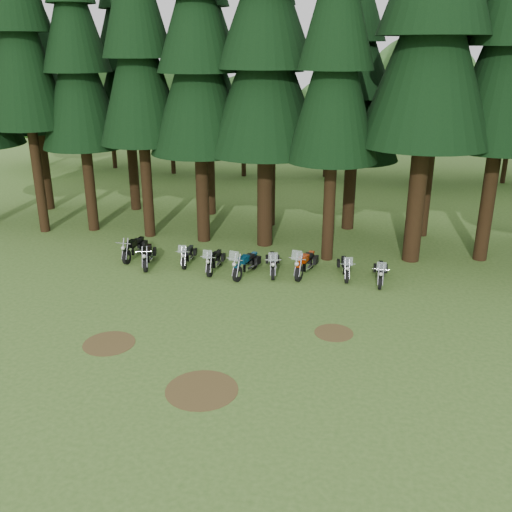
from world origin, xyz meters
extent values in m
plane|color=#3E6224|center=(0.00, 0.00, 0.00)|extent=(120.00, 120.00, 0.00)
cylinder|color=#322010|center=(-12.29, 8.98, 3.39)|extent=(0.52, 0.52, 6.77)
cone|color=black|center=(-12.29, 8.98, 9.88)|extent=(3.92, 3.92, 8.47)
cylinder|color=#322010|center=(-9.78, 9.82, 2.76)|extent=(0.58, 0.58, 5.53)
cone|color=black|center=(-9.78, 9.82, 8.06)|extent=(4.32, 4.32, 6.91)
cone|color=black|center=(-9.78, 9.82, 11.32)|extent=(3.46, 3.46, 5.83)
cylinder|color=#322010|center=(-6.29, 9.51, 2.99)|extent=(0.58, 0.58, 5.99)
cone|color=black|center=(-6.29, 9.51, 8.73)|extent=(4.32, 4.32, 7.49)
cylinder|color=#322010|center=(-3.21, 9.40, 2.78)|extent=(0.66, 0.66, 5.57)
cone|color=black|center=(-3.21, 9.40, 8.12)|extent=(4.95, 4.95, 6.96)
cone|color=black|center=(-3.21, 9.40, 11.40)|extent=(3.96, 3.96, 5.87)
cylinder|color=#322010|center=(0.07, 9.44, 2.85)|extent=(0.77, 0.77, 5.70)
cone|color=black|center=(0.07, 9.44, 8.31)|extent=(5.81, 5.81, 7.12)
cylinder|color=#322010|center=(3.43, 8.02, 2.85)|extent=(0.55, 0.55, 5.71)
cone|color=black|center=(3.43, 8.02, 8.32)|extent=(4.15, 4.15, 7.14)
cylinder|color=#322010|center=(7.37, 8.76, 3.31)|extent=(0.80, 0.80, 6.62)
cone|color=black|center=(7.37, 8.76, 9.65)|extent=(5.98, 5.98, 8.27)
cylinder|color=#322010|center=(10.62, 9.61, 3.17)|extent=(0.64, 0.64, 6.35)
cone|color=black|center=(10.62, 9.61, 9.26)|extent=(4.79, 4.79, 7.93)
cylinder|color=#322010|center=(-14.68, 13.25, 2.93)|extent=(0.67, 0.67, 5.87)
cone|color=black|center=(-14.68, 13.25, 8.55)|extent=(5.00, 5.00, 7.33)
cone|color=black|center=(-14.68, 13.25, 12.02)|extent=(4.00, 4.00, 6.19)
cylinder|color=#322010|center=(-9.26, 14.35, 2.76)|extent=(0.60, 0.60, 5.53)
cone|color=black|center=(-9.26, 14.35, 8.06)|extent=(4.52, 4.52, 6.91)
cone|color=black|center=(-9.26, 14.35, 11.32)|extent=(3.62, 3.62, 5.83)
cylinder|color=#322010|center=(-4.38, 14.40, 2.78)|extent=(0.65, 0.65, 5.55)
cone|color=black|center=(-4.38, 14.40, 8.10)|extent=(4.85, 4.85, 6.94)
cone|color=black|center=(-4.38, 14.40, 11.38)|extent=(3.88, 3.88, 5.86)
cylinder|color=#322010|center=(-0.37, 12.94, 2.76)|extent=(0.58, 0.58, 5.52)
cone|color=black|center=(-0.37, 12.94, 8.05)|extent=(4.35, 4.35, 6.90)
cone|color=black|center=(-0.37, 12.94, 11.31)|extent=(3.48, 3.48, 5.83)
cylinder|color=#322010|center=(4.04, 13.25, 2.35)|extent=(0.66, 0.66, 4.70)
cone|color=black|center=(4.04, 13.25, 6.85)|extent=(4.94, 4.94, 5.87)
cone|color=black|center=(4.04, 13.25, 9.62)|extent=(3.95, 3.95, 4.96)
cylinder|color=#322010|center=(8.07, 12.86, 2.78)|extent=(0.53, 0.53, 5.56)
cone|color=black|center=(8.07, 12.86, 8.11)|extent=(3.94, 3.94, 6.95)
cone|color=black|center=(8.07, 12.86, 11.40)|extent=(3.15, 3.15, 5.87)
cylinder|color=#322010|center=(-22.46, 25.50, 1.67)|extent=(0.36, 0.36, 3.33)
sphere|color=#2F6324|center=(-22.46, 25.50, 6.11)|extent=(7.78, 7.78, 7.78)
sphere|color=#2F6324|center=(-21.12, 24.61, 5.33)|extent=(5.55, 5.55, 5.55)
cylinder|color=#322010|center=(-16.34, 26.00, 1.65)|extent=(0.36, 0.36, 3.29)
sphere|color=#2F6324|center=(-16.34, 26.00, 6.04)|extent=(7.69, 7.69, 7.69)
sphere|color=#2F6324|center=(-15.02, 25.12, 5.27)|extent=(5.49, 5.49, 5.49)
cylinder|color=#322010|center=(-10.73, 24.98, 1.40)|extent=(0.36, 0.36, 2.80)
sphere|color=#2F6324|center=(-10.73, 24.98, 5.13)|extent=(6.53, 6.53, 6.53)
sphere|color=#2F6324|center=(-9.61, 24.23, 4.48)|extent=(4.67, 4.67, 4.67)
cylinder|color=#322010|center=(-4.99, 25.31, 1.27)|extent=(0.36, 0.36, 2.55)
sphere|color=#2F6324|center=(-4.99, 25.31, 4.67)|extent=(5.95, 5.95, 5.95)
sphere|color=#2F6324|center=(-3.97, 24.63, 4.08)|extent=(4.25, 4.25, 4.25)
cylinder|color=#322010|center=(1.32, 26.50, 1.23)|extent=(0.36, 0.36, 2.47)
sphere|color=#2F6324|center=(1.32, 26.50, 4.53)|extent=(5.76, 5.76, 5.76)
sphere|color=#2F6324|center=(2.30, 25.84, 3.95)|extent=(4.12, 4.12, 4.12)
cylinder|color=#322010|center=(7.92, 25.96, 1.76)|extent=(0.36, 0.36, 3.52)
sphere|color=#2F6324|center=(7.92, 25.96, 6.45)|extent=(8.21, 8.21, 8.21)
sphere|color=#2F6324|center=(9.33, 25.02, 5.63)|extent=(5.87, 5.87, 5.87)
cylinder|color=#322010|center=(14.54, 27.22, 1.47)|extent=(0.36, 0.36, 2.94)
cylinder|color=#4C3D1E|center=(-3.00, -2.00, 0.01)|extent=(1.80, 1.80, 0.01)
cylinder|color=#4C3D1E|center=(4.50, 0.50, 0.01)|extent=(1.40, 1.40, 0.01)
cylinder|color=#4C3D1E|center=(1.00, -4.00, 0.01)|extent=(2.20, 2.20, 0.01)
cylinder|color=black|center=(-5.67, 5.25, 0.35)|extent=(0.16, 0.69, 0.69)
cylinder|color=black|center=(-5.64, 6.87, 0.35)|extent=(0.16, 0.69, 0.69)
cube|color=silver|center=(-5.65, 6.11, 0.44)|extent=(0.31, 0.74, 0.36)
cube|color=black|center=(-5.66, 5.87, 0.82)|extent=(0.32, 0.58, 0.25)
cube|color=black|center=(-5.65, 6.35, 0.78)|extent=(0.32, 0.58, 0.13)
cylinder|color=black|center=(-4.41, 4.50, 0.33)|extent=(0.32, 0.68, 0.66)
cylinder|color=black|center=(-4.83, 6.01, 0.33)|extent=(0.32, 0.68, 0.66)
cube|color=silver|center=(-4.63, 5.30, 0.42)|extent=(0.46, 0.76, 0.34)
cube|color=black|center=(-4.57, 5.08, 0.79)|extent=(0.44, 0.62, 0.24)
cube|color=black|center=(-4.70, 5.53, 0.75)|extent=(0.44, 0.62, 0.12)
cylinder|color=black|center=(-2.81, 5.20, 0.29)|extent=(0.18, 0.59, 0.58)
cylinder|color=black|center=(-2.93, 6.57, 0.29)|extent=(0.18, 0.59, 0.58)
cube|color=silver|center=(-2.87, 5.93, 0.37)|extent=(0.30, 0.64, 0.30)
cube|color=#24242A|center=(-2.85, 5.73, 0.69)|extent=(0.31, 0.51, 0.21)
cube|color=black|center=(-2.89, 6.13, 0.65)|extent=(0.31, 0.51, 0.11)
cube|color=silver|center=(-2.78, 4.94, 1.08)|extent=(0.38, 0.15, 0.35)
cylinder|color=black|center=(-1.39, 4.59, 0.32)|extent=(0.14, 0.63, 0.63)
cylinder|color=black|center=(-1.40, 6.07, 0.32)|extent=(0.14, 0.63, 0.63)
cube|color=silver|center=(-1.40, 5.38, 0.40)|extent=(0.27, 0.67, 0.33)
cube|color=black|center=(-1.40, 5.16, 0.75)|extent=(0.29, 0.53, 0.23)
cube|color=black|center=(-1.40, 5.60, 0.71)|extent=(0.29, 0.53, 0.12)
cube|color=silver|center=(-1.39, 4.30, 1.17)|extent=(0.40, 0.12, 0.38)
cylinder|color=black|center=(-0.06, 4.35, 0.35)|extent=(0.30, 0.71, 0.70)
cylinder|color=black|center=(0.30, 5.94, 0.35)|extent=(0.30, 0.71, 0.70)
cube|color=silver|center=(0.13, 5.20, 0.44)|extent=(0.45, 0.79, 0.36)
cube|color=navy|center=(0.08, 4.96, 0.82)|extent=(0.44, 0.64, 0.25)
cube|color=black|center=(0.19, 5.43, 0.78)|extent=(0.44, 0.64, 0.13)
cube|color=silver|center=(-0.13, 4.04, 1.29)|extent=(0.46, 0.23, 0.42)
cylinder|color=black|center=(1.40, 4.86, 0.32)|extent=(0.26, 0.65, 0.64)
cylinder|color=black|center=(1.10, 6.33, 0.32)|extent=(0.26, 0.65, 0.64)
cube|color=silver|center=(1.24, 5.64, 0.41)|extent=(0.40, 0.72, 0.33)
cube|color=black|center=(1.29, 5.42, 0.75)|extent=(0.39, 0.58, 0.23)
cube|color=black|center=(1.19, 5.86, 0.71)|extent=(0.39, 0.58, 0.12)
cube|color=silver|center=(1.46, 4.58, 1.18)|extent=(0.42, 0.20, 0.38)
cylinder|color=black|center=(2.53, 4.96, 0.36)|extent=(0.28, 0.73, 0.71)
cylinder|color=black|center=(2.85, 6.60, 0.36)|extent=(0.28, 0.73, 0.71)
cube|color=silver|center=(2.70, 5.83, 0.45)|extent=(0.44, 0.80, 0.37)
cube|color=#B32C03|center=(2.65, 5.59, 0.84)|extent=(0.43, 0.64, 0.26)
cube|color=black|center=(2.75, 6.08, 0.80)|extent=(0.43, 0.64, 0.13)
cube|color=silver|center=(2.47, 4.64, 1.31)|extent=(0.47, 0.22, 0.43)
cylinder|color=black|center=(4.58, 5.22, 0.30)|extent=(0.23, 0.61, 0.60)
cylinder|color=black|center=(4.33, 6.60, 0.30)|extent=(0.23, 0.61, 0.60)
cube|color=silver|center=(4.45, 5.96, 0.38)|extent=(0.36, 0.67, 0.31)
cube|color=black|center=(4.48, 5.75, 0.71)|extent=(0.36, 0.54, 0.22)
cube|color=black|center=(4.41, 6.16, 0.67)|extent=(0.36, 0.54, 0.11)
cube|color=silver|center=(4.63, 4.96, 1.10)|extent=(0.39, 0.18, 0.36)
cylinder|color=black|center=(6.01, 4.85, 0.31)|extent=(0.14, 0.62, 0.61)
cylinder|color=black|center=(5.99, 6.29, 0.31)|extent=(0.14, 0.62, 0.61)
cube|color=silver|center=(6.00, 5.62, 0.39)|extent=(0.27, 0.66, 0.32)
cube|color=black|center=(6.00, 5.40, 0.73)|extent=(0.29, 0.52, 0.22)
cube|color=black|center=(5.99, 5.83, 0.69)|extent=(0.29, 0.52, 0.11)
cube|color=silver|center=(6.01, 4.57, 1.14)|extent=(0.39, 0.12, 0.37)
camera|label=1|loc=(5.81, -17.85, 9.65)|focal=40.00mm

